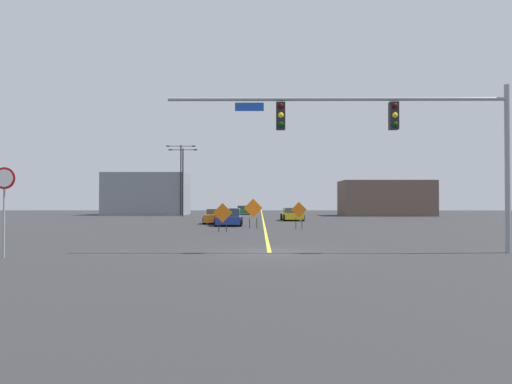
# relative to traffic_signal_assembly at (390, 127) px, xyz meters

# --- Properties ---
(ground) EXTENTS (162.99, 162.99, 0.00)m
(ground) POSITION_rel_traffic_signal_assembly_xyz_m (-4.58, 0.01, -4.78)
(ground) COLOR #2D2D30
(road_centre_stripe) EXTENTS (0.16, 90.55, 0.01)m
(road_centre_stripe) POSITION_rel_traffic_signal_assembly_xyz_m (-4.58, 45.29, -4.78)
(road_centre_stripe) COLOR yellow
(road_centre_stripe) RESTS_ON ground
(traffic_signal_assembly) EXTENTS (13.03, 0.44, 6.41)m
(traffic_signal_assembly) POSITION_rel_traffic_signal_assembly_xyz_m (0.00, 0.00, 0.00)
(traffic_signal_assembly) COLOR gray
(traffic_signal_assembly) RESTS_ON ground
(stop_sign) EXTENTS (0.76, 0.07, 3.14)m
(stop_sign) POSITION_rel_traffic_signal_assembly_xyz_m (-13.81, -1.73, -2.59)
(stop_sign) COLOR gray
(stop_sign) RESTS_ON ground
(street_lamp_mid_left) EXTENTS (3.61, 0.24, 8.55)m
(street_lamp_mid_left) POSITION_rel_traffic_signal_assembly_xyz_m (-14.61, 42.65, 0.26)
(street_lamp_mid_left) COLOR black
(street_lamp_mid_left) RESTS_ON ground
(street_lamp_far_right) EXTENTS (3.86, 0.24, 9.38)m
(street_lamp_far_right) POSITION_rel_traffic_signal_assembly_xyz_m (-15.38, 45.87, 0.71)
(street_lamp_far_right) COLOR black
(street_lamp_far_right) RESTS_ON ground
(construction_sign_left_shoulder) EXTENTS (1.24, 0.25, 1.84)m
(construction_sign_left_shoulder) POSITION_rel_traffic_signal_assembly_xyz_m (-7.30, 12.33, -3.65)
(construction_sign_left_shoulder) COLOR orange
(construction_sign_left_shoulder) RESTS_ON ground
(construction_sign_right_shoulder) EXTENTS (1.34, 0.29, 2.12)m
(construction_sign_right_shoulder) POSITION_rel_traffic_signal_assembly_xyz_m (-5.41, 16.29, -3.44)
(construction_sign_right_shoulder) COLOR orange
(construction_sign_right_shoulder) RESTS_ON ground
(construction_sign_median_near) EXTENTS (1.11, 0.11, 1.90)m
(construction_sign_median_near) POSITION_rel_traffic_signal_assembly_xyz_m (-2.18, 15.74, -3.57)
(construction_sign_median_near) COLOR orange
(construction_sign_median_near) RESTS_ON ground
(car_green_approaching) EXTENTS (2.06, 4.31, 1.27)m
(car_green_approaching) POSITION_rel_traffic_signal_assembly_xyz_m (-7.30, 51.56, -4.18)
(car_green_approaching) COLOR #196B38
(car_green_approaching) RESTS_ON ground
(car_yellow_near) EXTENTS (2.21, 4.37, 1.27)m
(car_yellow_near) POSITION_rel_traffic_signal_assembly_xyz_m (-1.69, 30.08, -4.18)
(car_yellow_near) COLOR gold
(car_yellow_near) RESTS_ON ground
(car_blue_passing) EXTENTS (2.16, 4.18, 1.37)m
(car_blue_passing) POSITION_rel_traffic_signal_assembly_xyz_m (-7.38, 20.16, -4.14)
(car_blue_passing) COLOR #1E389E
(car_blue_passing) RESTS_ON ground
(car_orange_mid) EXTENTS (2.15, 4.19, 1.26)m
(car_orange_mid) POSITION_rel_traffic_signal_assembly_xyz_m (-8.60, 23.51, -4.18)
(car_orange_mid) COLOR orange
(car_orange_mid) RESTS_ON ground
(roadside_building_west) EXTENTS (11.14, 7.53, 5.80)m
(roadside_building_west) POSITION_rel_traffic_signal_assembly_xyz_m (-20.73, 49.78, -1.88)
(roadside_building_west) COLOR gray
(roadside_building_west) RESTS_ON ground
(roadside_building_east) EXTENTS (11.74, 6.41, 4.61)m
(roadside_building_east) POSITION_rel_traffic_signal_assembly_xyz_m (11.72, 45.83, -2.48)
(roadside_building_east) COLOR brown
(roadside_building_east) RESTS_ON ground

